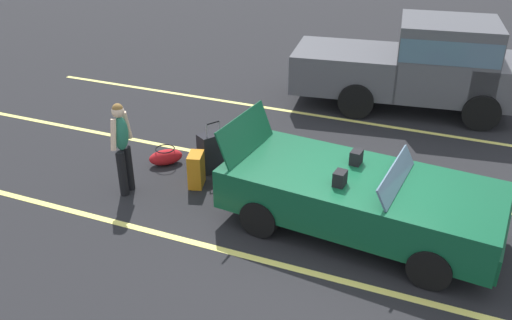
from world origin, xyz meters
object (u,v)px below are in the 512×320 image
object	(u,v)px
convertible_car	(372,200)
parked_pickup_truck_near	(422,63)
suitcase_medium_bright	(196,170)
suitcase_large_black	(212,152)
duffel_bag	(166,157)
traveler_person	(122,144)

from	to	relation	value
convertible_car	parked_pickup_truck_near	bearing A→B (deg)	95.43
convertible_car	suitcase_medium_bright	xyz separation A→B (m)	(-3.14, 0.29, -0.28)
suitcase_large_black	parked_pickup_truck_near	xyz separation A→B (m)	(3.12, 4.57, 0.74)
suitcase_large_black	parked_pickup_truck_near	distance (m)	5.58
duffel_bag	traveler_person	world-z (taller)	traveler_person
convertible_car	suitcase_large_black	bearing A→B (deg)	169.16
traveler_person	parked_pickup_truck_near	bearing A→B (deg)	51.92
traveler_person	parked_pickup_truck_near	xyz separation A→B (m)	(4.14, 5.85, 0.18)
suitcase_medium_bright	parked_pickup_truck_near	distance (m)	6.11
suitcase_large_black	traveler_person	world-z (taller)	traveler_person
duffel_bag	convertible_car	bearing A→B (deg)	-10.60
suitcase_medium_bright	traveler_person	world-z (taller)	traveler_person
duffel_bag	suitcase_medium_bright	bearing A→B (deg)	-27.35
suitcase_large_black	traveler_person	bearing A→B (deg)	83.29
suitcase_large_black	duffel_bag	bearing A→B (deg)	40.88
suitcase_large_black	duffel_bag	distance (m)	0.95
convertible_car	duffel_bag	xyz separation A→B (m)	(-4.05, 0.76, -0.43)
traveler_person	parked_pickup_truck_near	size ratio (longest dim) A/B	0.32
duffel_bag	traveler_person	bearing A→B (deg)	-95.03
convertible_car	traveler_person	distance (m)	4.18
suitcase_large_black	parked_pickup_truck_near	bearing A→B (deg)	-92.80
suitcase_medium_bright	parked_pickup_truck_near	size ratio (longest dim) A/B	0.12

